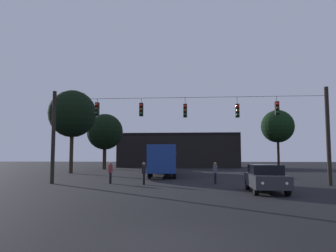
% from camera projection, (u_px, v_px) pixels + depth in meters
% --- Properties ---
extents(ground_plane, '(168.00, 168.00, 0.00)m').
position_uv_depth(ground_plane, '(189.00, 177.00, 31.69)').
color(ground_plane, black).
rests_on(ground_plane, ground).
extents(overhead_signal_span, '(19.73, 0.44, 6.78)m').
position_uv_depth(overhead_signal_span, '(186.00, 127.00, 23.40)').
color(overhead_signal_span, black).
rests_on(overhead_signal_span, ground).
extents(city_bus, '(3.11, 11.12, 3.00)m').
position_uv_depth(city_bus, '(164.00, 157.00, 33.55)').
color(city_bus, navy).
rests_on(city_bus, ground).
extents(car_near_right, '(1.86, 4.36, 1.52)m').
position_uv_depth(car_near_right, '(266.00, 178.00, 18.21)').
color(car_near_right, '#2D2D33').
rests_on(car_near_right, ground).
extents(car_far_left, '(1.95, 4.39, 1.52)m').
position_uv_depth(car_far_left, '(166.00, 165.00, 44.58)').
color(car_far_left, black).
rests_on(car_far_left, ground).
extents(pedestrian_crossing_left, '(0.33, 0.41, 1.55)m').
position_uv_depth(pedestrian_crossing_left, '(215.00, 172.00, 23.71)').
color(pedestrian_crossing_left, black).
rests_on(pedestrian_crossing_left, ground).
extents(pedestrian_crossing_center, '(0.25, 0.37, 1.58)m').
position_uv_depth(pedestrian_crossing_center, '(110.00, 171.00, 23.98)').
color(pedestrian_crossing_center, black).
rests_on(pedestrian_crossing_center, ground).
extents(pedestrian_crossing_right, '(0.24, 0.36, 1.56)m').
position_uv_depth(pedestrian_crossing_right, '(144.00, 172.00, 23.08)').
color(pedestrian_crossing_right, black).
rests_on(pedestrian_crossing_right, ground).
extents(corner_building, '(21.26, 8.08, 5.99)m').
position_uv_depth(corner_building, '(179.00, 151.00, 60.07)').
color(corner_building, black).
rests_on(corner_building, ground).
extents(tree_left_silhouette, '(5.02, 5.02, 9.07)m').
position_uv_depth(tree_left_silhouette, '(278.00, 126.00, 50.67)').
color(tree_left_silhouette, black).
rests_on(tree_left_silhouette, ground).
extents(tree_behind_building, '(5.55, 5.55, 9.74)m').
position_uv_depth(tree_behind_building, '(72.00, 114.00, 38.85)').
color(tree_behind_building, '#2D2116').
rests_on(tree_behind_building, ground).
extents(tree_right_far, '(5.46, 5.46, 8.43)m').
position_uv_depth(tree_right_far, '(105.00, 132.00, 50.29)').
color(tree_right_far, '#2D2116').
rests_on(tree_right_far, ground).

